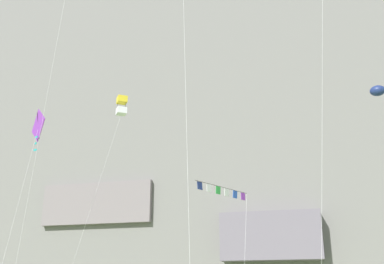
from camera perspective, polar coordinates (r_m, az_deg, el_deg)
name	(u,v)px	position (r m, az deg, el deg)	size (l,w,h in m)	color
cliff_face	(270,103)	(80.05, 9.35, 3.51)	(180.00, 23.78, 65.92)	slate
kite_banner_mid_center	(224,197)	(26.92, 3.86, -7.83)	(2.45, 5.13, 8.17)	black
kite_diamond_far_left	(38,128)	(36.48, -18.11, 0.44)	(2.89, 6.46, 15.39)	purple
kite_box_high_right	(122,106)	(43.21, -8.49, 3.12)	(3.15, 5.01, 19.45)	yellow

